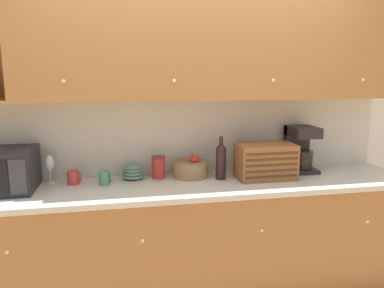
% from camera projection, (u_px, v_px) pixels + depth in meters
% --- Properties ---
extents(ground_plane, '(24.00, 24.00, 0.00)m').
position_uv_depth(ground_plane, '(187.00, 270.00, 3.31)').
color(ground_plane, '#9E754C').
extents(wall_back, '(5.76, 0.06, 2.60)m').
position_uv_depth(wall_back, '(186.00, 124.00, 3.09)').
color(wall_back, white).
rests_on(wall_back, ground_plane).
extents(counter_unit, '(3.38, 0.67, 0.90)m').
position_uv_depth(counter_unit, '(194.00, 238.00, 2.91)').
color(counter_unit, '#A36B38').
rests_on(counter_unit, ground_plane).
extents(backsplash_panel, '(3.36, 0.01, 0.62)m').
position_uv_depth(backsplash_panel, '(187.00, 135.00, 3.07)').
color(backsplash_panel, beige).
rests_on(backsplash_panel, counter_unit).
extents(upper_cabinets, '(3.36, 0.39, 0.81)m').
position_uv_depth(upper_cabinets, '(213.00, 45.00, 2.79)').
color(upper_cabinets, '#A36B38').
rests_on(upper_cabinets, backsplash_panel).
extents(wine_glass, '(0.07, 0.07, 0.22)m').
position_uv_depth(wine_glass, '(49.00, 164.00, 2.78)').
color(wine_glass, silver).
rests_on(wine_glass, counter_unit).
extents(mug_blue_second, '(0.10, 0.09, 0.10)m').
position_uv_depth(mug_blue_second, '(74.00, 177.00, 2.77)').
color(mug_blue_second, '#B73D38').
rests_on(mug_blue_second, counter_unit).
extents(mug, '(0.09, 0.08, 0.10)m').
position_uv_depth(mug, '(105.00, 178.00, 2.76)').
color(mug, '#4C845B').
rests_on(mug, counter_unit).
extents(bowl_stack_on_counter, '(0.17, 0.17, 0.12)m').
position_uv_depth(bowl_stack_on_counter, '(133.00, 172.00, 2.91)').
color(bowl_stack_on_counter, slate).
rests_on(bowl_stack_on_counter, counter_unit).
extents(storage_canister, '(0.11, 0.11, 0.17)m').
position_uv_depth(storage_canister, '(158.00, 167.00, 2.93)').
color(storage_canister, '#B22D28').
rests_on(storage_canister, counter_unit).
extents(fruit_basket, '(0.27, 0.27, 0.19)m').
position_uv_depth(fruit_basket, '(190.00, 169.00, 2.97)').
color(fruit_basket, '#937047').
rests_on(fruit_basket, counter_unit).
extents(wine_bottle, '(0.08, 0.08, 0.34)m').
position_uv_depth(wine_bottle, '(221.00, 160.00, 2.89)').
color(wine_bottle, black).
rests_on(wine_bottle, counter_unit).
extents(bread_box, '(0.45, 0.26, 0.27)m').
position_uv_depth(bread_box, '(265.00, 161.00, 2.91)').
color(bread_box, brown).
rests_on(bread_box, counter_unit).
extents(coffee_maker, '(0.22, 0.27, 0.38)m').
position_uv_depth(coffee_maker, '(301.00, 148.00, 3.14)').
color(coffee_maker, black).
rests_on(coffee_maker, counter_unit).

